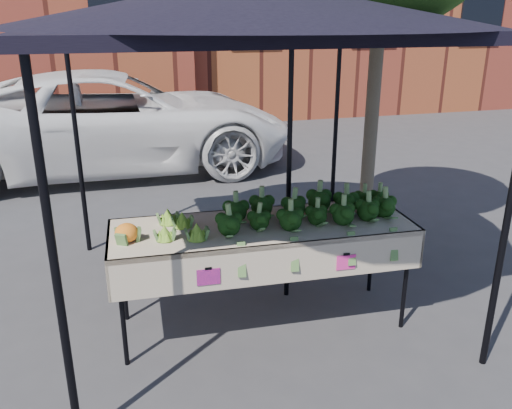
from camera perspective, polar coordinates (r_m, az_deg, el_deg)
name	(u,v)px	position (r m, az deg, el deg)	size (l,w,h in m)	color
ground	(235,325)	(4.57, -2.31, -12.88)	(90.00, 90.00, 0.00)	#343437
table	(262,275)	(4.37, 0.70, -7.67)	(2.43, 0.90, 0.90)	#BCA98C
canopy	(247,152)	(4.48, -0.96, 5.66)	(3.16, 3.16, 2.74)	black
broccoli_heap	(308,206)	(4.28, 5.67, -0.12)	(1.57, 0.54, 0.23)	black
romanesco_cluster	(178,221)	(4.06, -8.47, -1.77)	(0.41, 0.55, 0.18)	#84C13C
cauliflower_pair	(126,231)	(3.96, -13.84, -2.84)	(0.18, 0.18, 0.16)	orange
street_tree	(376,62)	(5.50, 12.84, 14.81)	(2.06, 2.06, 4.06)	#1E4C14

